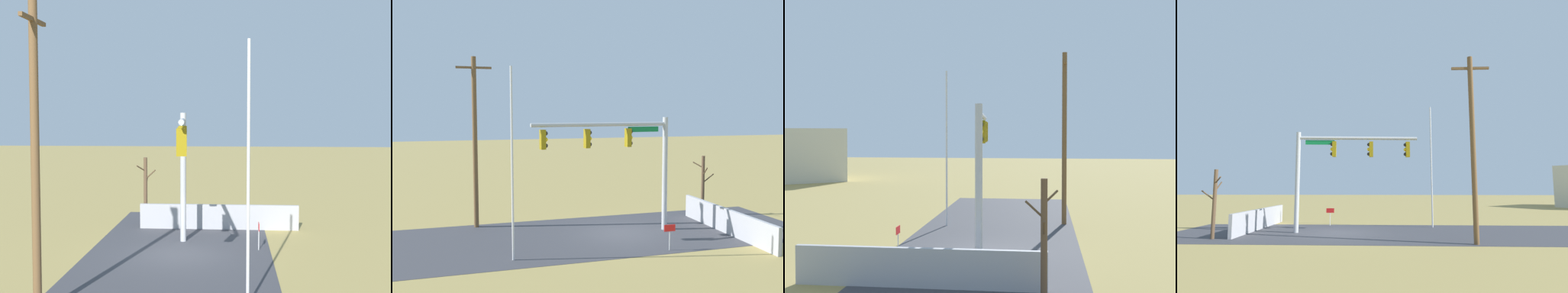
% 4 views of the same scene
% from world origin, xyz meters
% --- Properties ---
extents(ground_plane, '(160.00, 160.00, 0.00)m').
position_xyz_m(ground_plane, '(0.00, 0.00, 0.00)').
color(ground_plane, '#9E894C').
extents(road_surface, '(28.00, 8.00, 0.01)m').
position_xyz_m(road_surface, '(-4.00, 0.00, 0.01)').
color(road_surface, '#3D3D42').
rests_on(road_surface, ground_plane).
extents(sidewalk_corner, '(6.00, 6.00, 0.01)m').
position_xyz_m(sidewalk_corner, '(3.51, 0.02, 0.00)').
color(sidewalk_corner, '#B7B5AD').
rests_on(sidewalk_corner, ground_plane).
extents(retaining_fence, '(0.20, 8.34, 1.31)m').
position_xyz_m(retaining_fence, '(5.33, -1.59, 0.66)').
color(retaining_fence, '#A8A8AD').
rests_on(retaining_fence, ground_plane).
extents(signal_mast, '(7.56, 0.90, 6.14)m').
position_xyz_m(signal_mast, '(0.16, -0.17, 4.42)').
color(signal_mast, '#B2B5BA').
rests_on(signal_mast, ground_plane).
extents(flagpole, '(0.10, 0.10, 8.38)m').
position_xyz_m(flagpole, '(-6.10, -2.80, 4.19)').
color(flagpole, silver).
rests_on(flagpole, ground_plane).
extents(utility_pole, '(1.90, 0.26, 9.42)m').
position_xyz_m(utility_pole, '(-7.28, 3.53, 4.88)').
color(utility_pole, brown).
rests_on(utility_pole, ground_plane).
extents(bare_tree, '(1.27, 1.02, 3.71)m').
position_xyz_m(bare_tree, '(6.32, 2.45, 1.91)').
color(bare_tree, brown).
rests_on(bare_tree, ground_plane).
extents(open_sign, '(0.56, 0.04, 1.22)m').
position_xyz_m(open_sign, '(1.05, -3.49, 0.91)').
color(open_sign, silver).
rests_on(open_sign, ground_plane).
extents(distant_building, '(11.78, 11.56, 5.45)m').
position_xyz_m(distant_building, '(-30.95, -23.29, 2.72)').
color(distant_building, beige).
rests_on(distant_building, ground_plane).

